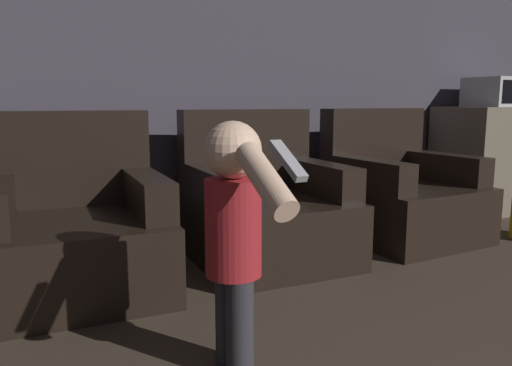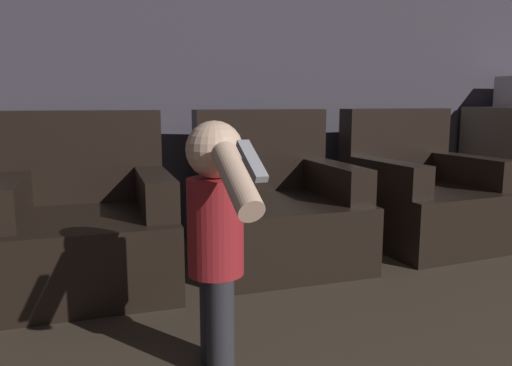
{
  "view_description": "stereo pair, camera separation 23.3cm",
  "coord_description": "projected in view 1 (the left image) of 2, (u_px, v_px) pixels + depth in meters",
  "views": [
    {
      "loc": [
        -1.31,
        1.2,
        0.96
      ],
      "look_at": [
        -0.25,
        3.25,
        0.58
      ],
      "focal_mm": 35.0,
      "sensor_mm": 36.0,
      "label": 1
    },
    {
      "loc": [
        -1.1,
        1.1,
        0.96
      ],
      "look_at": [
        -0.25,
        3.25,
        0.58
      ],
      "focal_mm": 35.0,
      "sensor_mm": 36.0,
      "label": 2
    }
  ],
  "objects": [
    {
      "name": "wall_back",
      "position": [
        204.0,
        52.0,
        3.43
      ],
      "size": [
        8.4,
        0.05,
        2.6
      ],
      "color": "#3D3842",
      "rests_on": "ground_plane"
    },
    {
      "name": "armchair_left",
      "position": [
        76.0,
        231.0,
        2.56
      ],
      "size": [
        0.93,
        0.94,
        0.91
      ],
      "rotation": [
        0.0,
        0.0,
        -0.07
      ],
      "color": "black",
      "rests_on": "ground_plane"
    },
    {
      "name": "armchair_middle",
      "position": [
        265.0,
        210.0,
        3.06
      ],
      "size": [
        0.92,
        0.93,
        0.91
      ],
      "rotation": [
        0.0,
        0.0,
        -0.06
      ],
      "color": "black",
      "rests_on": "ground_plane"
    },
    {
      "name": "armchair_right",
      "position": [
        400.0,
        195.0,
        3.56
      ],
      "size": [
        0.89,
        0.9,
        0.91
      ],
      "rotation": [
        0.0,
        0.0,
        0.02
      ],
      "color": "black",
      "rests_on": "ground_plane"
    },
    {
      "name": "person_toddler",
      "position": [
        234.0,
        228.0,
        1.72
      ],
      "size": [
        0.2,
        0.61,
        0.9
      ],
      "rotation": [
        0.0,
        0.0,
        1.51
      ],
      "color": "#28282D",
      "rests_on": "ground_plane"
    },
    {
      "name": "kitchen_counter",
      "position": [
        493.0,
        159.0,
        4.44
      ],
      "size": [
        1.0,
        0.58,
        0.92
      ],
      "color": "#665B4C",
      "rests_on": "ground_plane"
    },
    {
      "name": "microwave",
      "position": [
        497.0,
        92.0,
        4.33
      ],
      "size": [
        0.46,
        0.4,
        0.25
      ],
      "color": "#B7B7BC",
      "rests_on": "kitchen_counter"
    }
  ]
}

